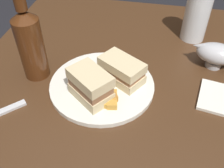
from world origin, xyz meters
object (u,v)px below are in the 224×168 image
sandwich_half_left (91,85)px  napkin (218,98)px  sandwich_half_right (122,70)px  cider_bottle (30,42)px  pint_glass (196,16)px  plate (102,85)px  gravy_boat (216,54)px

sandwich_half_left → napkin: (0.07, -0.31, -0.05)m
sandwich_half_right → cider_bottle: cider_bottle is taller
pint_glass → napkin: (-0.27, -0.06, -0.07)m
sandwich_half_right → cider_bottle: bearing=92.5°
plate → sandwich_half_left: size_ratio=2.22×
cider_bottle → gravy_boat: bearing=-74.6°
napkin → sandwich_half_left: bearing=102.0°
sandwich_half_right → napkin: size_ratio=1.18×
cider_bottle → napkin: size_ratio=2.37×
plate → sandwich_half_right: size_ratio=2.07×
sandwich_half_right → napkin: 0.25m
pint_glass → napkin: pint_glass is taller
sandwich_half_left → sandwich_half_right: 0.10m
sandwich_half_left → gravy_boat: (0.20, -0.30, -0.01)m
sandwich_half_right → pint_glass: (0.26, -0.19, 0.03)m
gravy_boat → sandwich_half_right: bearing=116.5°
plate → sandwich_half_right: bearing=-60.2°
sandwich_half_right → pint_glass: bearing=-35.8°
sandwich_half_right → cider_bottle: (-0.01, 0.23, 0.06)m
plate → cider_bottle: 0.21m
sandwich_half_right → gravy_boat: same height
gravy_boat → napkin: (-0.13, -0.00, -0.04)m
pint_glass → gravy_boat: 0.15m
gravy_boat → napkin: gravy_boat is taller
pint_glass → plate: bearing=140.8°
sandwich_half_left → gravy_boat: bearing=-56.8°
sandwich_half_left → gravy_boat: 0.36m
sandwich_half_left → pint_glass: (0.34, -0.25, 0.03)m
sandwich_half_left → cider_bottle: bearing=68.3°
plate → cider_bottle: bearing=84.9°
plate → sandwich_half_left: 0.07m
gravy_boat → napkin: 0.14m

